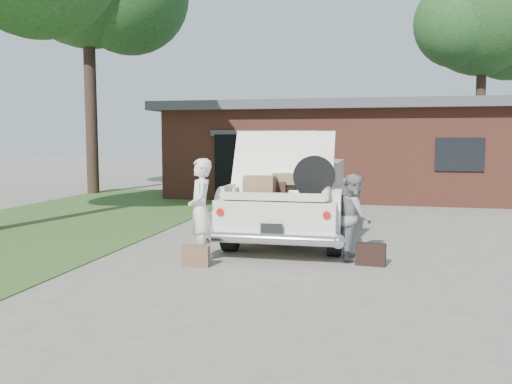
# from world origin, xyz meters

# --- Properties ---
(ground) EXTENTS (90.00, 90.00, 0.00)m
(ground) POSITION_xyz_m (0.00, 0.00, 0.00)
(ground) COLOR gray
(ground) RESTS_ON ground
(grass_strip) EXTENTS (6.00, 16.00, 0.02)m
(grass_strip) POSITION_xyz_m (-5.50, 3.00, 0.01)
(grass_strip) COLOR #2D4C1E
(grass_strip) RESTS_ON ground
(house) EXTENTS (12.80, 7.80, 3.30)m
(house) POSITION_xyz_m (0.98, 11.47, 1.67)
(house) COLOR brown
(house) RESTS_ON ground
(tree_right) EXTENTS (6.53, 5.68, 10.59)m
(tree_right) POSITION_xyz_m (6.68, 17.76, 7.41)
(tree_right) COLOR #38281E
(tree_right) RESTS_ON ground
(sedan) EXTENTS (2.25, 5.64, 2.22)m
(sedan) POSITION_xyz_m (0.49, 2.28, 0.83)
(sedan) COLOR silver
(sedan) RESTS_ON ground
(woman_left) EXTENTS (0.64, 0.75, 1.75)m
(woman_left) POSITION_xyz_m (-0.73, -0.45, 0.88)
(woman_left) COLOR white
(woman_left) RESTS_ON ground
(woman_right) EXTENTS (0.67, 0.80, 1.49)m
(woman_right) POSITION_xyz_m (1.81, 0.32, 0.74)
(woman_right) COLOR gray
(woman_right) RESTS_ON ground
(suitcase_left) EXTENTS (0.45, 0.15, 0.35)m
(suitcase_left) POSITION_xyz_m (-0.67, -0.86, 0.17)
(suitcase_left) COLOR brown
(suitcase_left) RESTS_ON ground
(suitcase_right) EXTENTS (0.50, 0.20, 0.37)m
(suitcase_right) POSITION_xyz_m (2.12, -0.14, 0.19)
(suitcase_right) COLOR black
(suitcase_right) RESTS_ON ground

